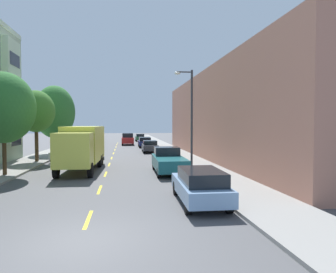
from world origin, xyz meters
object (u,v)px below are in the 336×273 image
object	(u,v)px
delivery_box_truck	(82,145)
parked_sedan_charcoal	(150,146)
street_tree_third	(36,112)
street_lamp	(190,112)
parked_suv_black	(94,137)
street_tree_farthest	(55,112)
parked_pickup_teal	(169,161)
parked_wagon_white	(65,152)
parked_hatchback_forest	(140,138)
street_tree_second	(3,108)
moving_red_sedan	(128,139)
parked_wagon_sky	(200,185)
parked_wagon_navy	(145,142)
parked_wagon_champagne	(82,144)
parked_wagon_burgundy	(91,140)

from	to	relation	value
delivery_box_truck	parked_sedan_charcoal	size ratio (longest dim) A/B	1.79
street_tree_third	street_lamp	xyz separation A→B (m)	(12.35, -6.72, -0.27)
street_lamp	parked_suv_black	bearing A→B (deg)	105.29
street_tree_farthest	street_lamp	world-z (taller)	street_tree_farthest
street_tree_third	parked_pickup_teal	distance (m)	13.41
street_tree_third	parked_wagon_white	distance (m)	4.57
street_tree_farthest	parked_hatchback_forest	distance (m)	27.93
street_tree_second	moving_red_sedan	bearing A→B (deg)	74.72
street_tree_second	parked_wagon_white	xyz separation A→B (m)	(2.15, 8.85, -3.67)
parked_wagon_sky	street_tree_third	bearing A→B (deg)	124.93
street_lamp	moving_red_sedan	xyz separation A→B (m)	(-4.15, 29.45, -3.27)
parked_wagon_white	parked_wagon_navy	size ratio (longest dim) A/B	1.01
parked_wagon_champagne	parked_sedan_charcoal	distance (m)	10.30
parked_wagon_champagne	parked_wagon_navy	size ratio (longest dim) A/B	1.00
moving_red_sedan	street_tree_farthest	bearing A→B (deg)	-117.96
moving_red_sedan	street_tree_second	bearing A→B (deg)	-105.28
parked_pickup_teal	moving_red_sedan	bearing A→B (deg)	94.90
parked_hatchback_forest	parked_wagon_sky	bearing A→B (deg)	-89.81
parked_wagon_white	parked_sedan_charcoal	size ratio (longest dim) A/B	1.05
parked_wagon_sky	parked_wagon_champagne	bearing A→B (deg)	106.70
parked_wagon_navy	moving_red_sedan	world-z (taller)	moving_red_sedan
parked_wagon_navy	moving_red_sedan	distance (m)	6.24
street_lamp	street_tree_farthest	bearing A→B (deg)	131.42
street_lamp	parked_sedan_charcoal	world-z (taller)	street_lamp
parked_suv_black	parked_hatchback_forest	bearing A→B (deg)	9.64
street_tree_third	parked_hatchback_forest	bearing A→B (deg)	71.86
parked_suv_black	street_tree_second	bearing A→B (deg)	-92.93
delivery_box_truck	parked_wagon_burgundy	xyz separation A→B (m)	(-2.47, 28.70, -1.06)
street_tree_farthest	street_lamp	bearing A→B (deg)	-48.58
parked_wagon_champagne	street_tree_second	bearing A→B (deg)	-95.30
street_tree_third	parked_wagon_white	bearing A→B (deg)	36.17
parked_wagon_sky	parked_sedan_charcoal	size ratio (longest dim) A/B	1.05
parked_wagon_burgundy	parked_wagon_white	bearing A→B (deg)	-89.97
street_tree_farthest	parked_suv_black	distance (m)	24.36
parked_wagon_white	moving_red_sedan	xyz separation A→B (m)	(6.05, 21.16, 0.18)
parked_pickup_teal	parked_wagon_navy	bearing A→B (deg)	90.25
parked_wagon_white	parked_pickup_teal	size ratio (longest dim) A/B	0.89
delivery_box_truck	parked_wagon_burgundy	world-z (taller)	delivery_box_truck
street_tree_third	parked_wagon_navy	distance (m)	20.40
parked_wagon_champagne	parked_wagon_navy	world-z (taller)	same
street_tree_second	parked_wagon_white	size ratio (longest dim) A/B	1.40
parked_sedan_charcoal	parked_pickup_teal	size ratio (longest dim) A/B	0.85
parked_wagon_champagne	parked_wagon_sky	xyz separation A→B (m)	(8.91, -29.70, 0.00)
parked_sedan_charcoal	parked_suv_black	distance (m)	24.23
parked_pickup_teal	street_tree_second	bearing A→B (deg)	-179.01
parked_wagon_burgundy	parked_hatchback_forest	distance (m)	12.56
parked_hatchback_forest	moving_red_sedan	world-z (taller)	moving_red_sedan
parked_wagon_white	parked_sedan_charcoal	distance (m)	11.15
parked_wagon_burgundy	parked_wagon_navy	bearing A→B (deg)	-37.76
parked_wagon_burgundy	parked_pickup_teal	distance (m)	31.88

